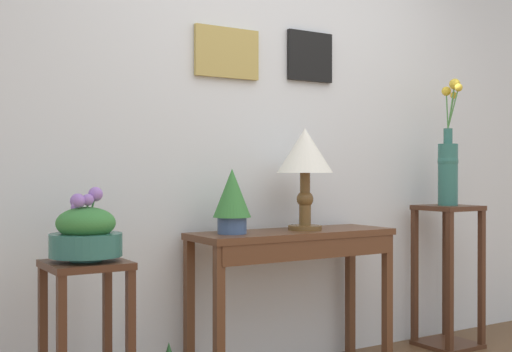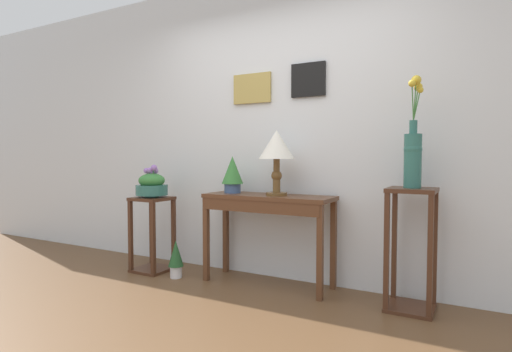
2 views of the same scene
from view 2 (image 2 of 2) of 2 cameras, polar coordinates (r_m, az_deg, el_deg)
name	(u,v)px [view 2 (image 2 of 2)]	position (r m, az deg, el deg)	size (l,w,h in m)	color
ground_plane	(167,345)	(2.71, -12.16, -21.85)	(12.00, 12.00, 0.01)	brown
back_wall_with_art	(282,126)	(3.82, 3.66, 6.92)	(9.00, 0.13, 2.80)	silver
console_table	(267,209)	(3.57, 1.46, -4.62)	(1.14, 0.39, 0.79)	#56331E
table_lamp	(277,148)	(3.52, 2.86, 3.82)	(0.31, 0.31, 0.56)	brown
potted_plant_on_console	(232,173)	(3.76, -3.27, 0.41)	(0.19, 0.19, 0.33)	#3D5684
pedestal_stand_left	(152,234)	(4.19, -14.09, -7.79)	(0.33, 0.33, 0.73)	#472819
planter_bowl_wide_left	(152,185)	(4.13, -14.17, -1.20)	(0.31, 0.31, 0.31)	#2D665B
pedestal_stand_right	(411,249)	(3.24, 20.59, -9.46)	(0.33, 0.33, 0.89)	#472819
flower_vase_tall_right	(413,150)	(3.17, 20.84, 3.31)	(0.13, 0.17, 0.80)	#2D665B
potted_plant_floor	(176,257)	(3.94, -10.99, -10.95)	(0.14, 0.14, 0.35)	silver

